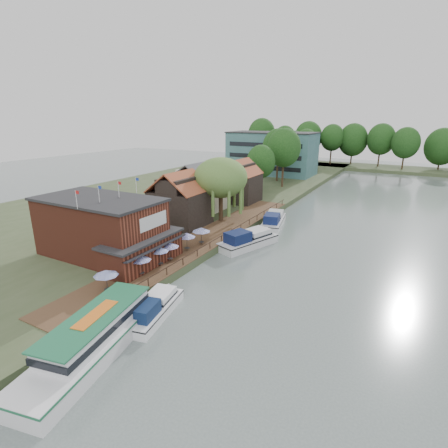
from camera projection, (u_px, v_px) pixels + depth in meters
The scene contains 27 objects.
ground at pixel (218, 288), 37.39m from camera, with size 260.00×260.00×0.00m, color #546160.
land_bank at pixel (182, 194), 80.41m from camera, with size 50.00×140.00×1.00m, color #384728.
quay_deck at pixel (205, 239), 49.15m from camera, with size 6.00×50.00×0.10m, color #47301E.
quay_rail at pixel (223, 238), 48.18m from camera, with size 0.20×49.00×1.00m, color black, non-canonical shape.
pub at pixel (113, 229), 41.69m from camera, with size 20.00×11.00×7.30m, color maroon, non-canonical shape.
hotel_block at pixel (272, 153), 103.96m from camera, with size 25.40×12.40×12.30m, color #38666B, non-canonical shape.
cottage_a at pixel (180, 199), 54.51m from camera, with size 8.60×7.60×8.50m, color black, non-canonical shape.
cottage_b at pixel (199, 186), 64.25m from camera, with size 9.60×8.60×8.50m, color beige, non-canonical shape.
cottage_c at pixel (240, 181), 69.91m from camera, with size 7.60×7.60×8.50m, color black, non-canonical shape.
willow at pixel (221, 190), 56.31m from camera, with size 8.60×8.60×10.43m, color #476B2D, non-canonical shape.
umbrella_0 at pixel (107, 281), 33.72m from camera, with size 2.41×2.41×2.38m, color navy, non-canonical shape.
umbrella_1 at pixel (141, 266), 37.26m from camera, with size 2.30×2.30×2.38m, color navy, non-canonical shape.
umbrella_2 at pixel (160, 257), 39.68m from camera, with size 2.08×2.08×2.38m, color #1B3098, non-canonical shape.
umbrella_3 at pixel (170, 252), 41.07m from camera, with size 2.27×2.27×2.38m, color navy, non-canonical shape.
umbrella_4 at pixel (187, 242), 44.37m from camera, with size 2.24×2.24×2.38m, color #1B1A94, non-canonical shape.
umbrella_5 at pixel (201, 236), 46.51m from camera, with size 2.44×2.44×2.38m, color navy, non-canonical shape.
cruiser_0 at pixel (154, 306), 31.74m from camera, with size 2.92×9.05×2.16m, color white, non-canonical shape.
cruiser_1 at pixel (248, 238), 48.75m from camera, with size 3.46×10.68×2.62m, color silver, non-canonical shape.
cruiser_2 at pixel (274, 219), 58.18m from camera, with size 3.33×10.30×2.51m, color silver, non-canonical shape.
tour_boat at pixel (92, 337), 26.43m from camera, with size 4.07×14.47×3.16m, color silver, non-canonical shape.
swan at pixel (119, 323), 30.60m from camera, with size 0.44×0.44×0.44m, color white.
bank_tree_0 at pixel (261, 169), 78.05m from camera, with size 6.43×6.43×10.66m, color #143811, non-canonical shape.
bank_tree_1 at pixel (283, 158), 83.74m from camera, with size 8.01×8.01×14.05m, color #143811, non-canonical shape.
bank_tree_2 at pixel (278, 155), 91.70m from camera, with size 8.31×8.31×13.69m, color #143811, non-canonical shape.
bank_tree_3 at pixel (294, 151), 110.12m from camera, with size 6.37×6.37×12.41m, color #143811, non-canonical shape.
bank_tree_4 at pixel (306, 149), 114.13m from camera, with size 7.29×7.29×12.83m, color #143811, non-canonical shape.
bank_tree_5 at pixel (306, 148), 122.78m from camera, with size 7.23×7.23×11.79m, color #143811, non-canonical shape.
Camera 1 is at (16.93, -29.17, 17.53)m, focal length 28.00 mm.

